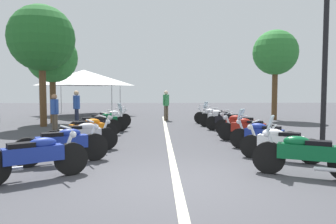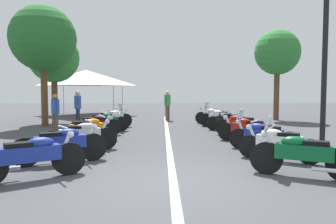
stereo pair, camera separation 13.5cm
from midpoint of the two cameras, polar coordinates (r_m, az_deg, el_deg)
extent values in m
plane|color=#424247|center=(6.30, 0.91, -12.28)|extent=(80.00, 80.00, 0.00)
cube|color=beige|center=(11.64, -0.31, -4.82)|extent=(20.46, 0.16, 0.01)
cylinder|color=black|center=(7.09, -17.09, -7.82)|extent=(0.49, 0.64, 0.67)
cube|color=navy|center=(6.87, -22.97, -6.79)|extent=(0.85, 1.08, 0.30)
ellipsoid|color=navy|center=(6.88, -21.54, -5.06)|extent=(0.50, 0.58, 0.22)
cube|color=black|center=(6.80, -24.83, -5.41)|extent=(0.48, 0.54, 0.12)
cylinder|color=silver|center=(7.02, -17.61, -5.46)|extent=(0.22, 0.28, 0.58)
cylinder|color=silver|center=(6.96, -17.98, -2.55)|extent=(0.54, 0.38, 0.04)
sphere|color=silver|center=(7.03, -16.78, -3.79)|extent=(0.14, 0.14, 0.14)
cylinder|color=silver|center=(7.03, -26.77, -9.01)|extent=(0.37, 0.50, 0.08)
cylinder|color=black|center=(8.37, -13.21, -5.97)|extent=(0.43, 0.67, 0.68)
cylinder|color=black|center=(8.12, -23.88, -6.49)|extent=(0.43, 0.67, 0.68)
cube|color=navy|center=(8.18, -18.49, -5.01)|extent=(0.77, 1.18, 0.30)
ellipsoid|color=navy|center=(8.19, -17.27, -3.57)|extent=(0.46, 0.58, 0.22)
cube|color=black|center=(8.12, -20.05, -3.83)|extent=(0.45, 0.55, 0.12)
cylinder|color=silver|center=(8.31, -13.64, -3.96)|extent=(0.19, 0.29, 0.58)
cylinder|color=silver|center=(8.26, -13.95, -1.49)|extent=(0.57, 0.31, 0.04)
sphere|color=silver|center=(8.31, -12.93, -2.55)|extent=(0.14, 0.14, 0.14)
cylinder|color=silver|center=(8.34, -21.82, -6.89)|extent=(0.32, 0.53, 0.08)
cylinder|color=black|center=(9.83, -11.08, -4.58)|extent=(0.40, 0.65, 0.65)
cylinder|color=black|center=(9.56, -19.82, -4.97)|extent=(0.40, 0.65, 0.65)
cube|color=silver|center=(9.64, -15.41, -3.73)|extent=(0.72, 1.15, 0.30)
ellipsoid|color=silver|center=(9.65, -14.38, -2.51)|extent=(0.45, 0.58, 0.22)
cube|color=black|center=(9.58, -16.72, -2.72)|extent=(0.43, 0.54, 0.12)
cylinder|color=silver|center=(9.77, -11.44, -2.86)|extent=(0.18, 0.29, 0.58)
cylinder|color=silver|center=(9.73, -11.70, -0.76)|extent=(0.58, 0.29, 0.04)
sphere|color=silver|center=(9.78, -10.83, -1.67)|extent=(0.14, 0.14, 0.14)
cylinder|color=silver|center=(9.78, -18.17, -5.32)|extent=(0.30, 0.53, 0.08)
cylinder|color=black|center=(11.40, -10.73, -3.45)|extent=(0.49, 0.61, 0.65)
cylinder|color=black|center=(10.83, -17.88, -3.94)|extent=(0.49, 0.61, 0.65)
cube|color=orange|center=(11.08, -14.23, -2.77)|extent=(0.88, 1.09, 0.30)
ellipsoid|color=orange|center=(11.12, -13.39, -1.69)|extent=(0.51, 0.57, 0.22)
cube|color=black|center=(10.97, -15.31, -1.90)|extent=(0.49, 0.54, 0.12)
cylinder|color=silver|center=(11.34, -11.02, -1.96)|extent=(0.22, 0.28, 0.58)
cylinder|color=silver|center=(11.30, -11.23, -0.16)|extent=(0.53, 0.39, 0.04)
sphere|color=silver|center=(11.37, -10.54, -0.93)|extent=(0.14, 0.14, 0.14)
cylinder|color=silver|center=(11.11, -16.71, -4.23)|extent=(0.38, 0.50, 0.08)
cylinder|color=black|center=(12.83, -9.96, -2.65)|extent=(0.41, 0.63, 0.64)
cylinder|color=black|center=(12.48, -15.92, -2.92)|extent=(0.41, 0.63, 0.64)
cube|color=black|center=(12.62, -12.91, -1.98)|extent=(0.71, 1.05, 0.30)
ellipsoid|color=black|center=(12.65, -12.13, -1.04)|extent=(0.46, 0.58, 0.22)
cube|color=black|center=(12.55, -13.89, -1.20)|extent=(0.45, 0.55, 0.12)
cylinder|color=silver|center=(12.79, -10.23, -1.33)|extent=(0.19, 0.29, 0.58)
cylinder|color=silver|center=(12.75, -10.42, 0.27)|extent=(0.57, 0.31, 0.04)
sphere|color=silver|center=(12.80, -9.77, -0.42)|extent=(0.14, 0.14, 0.14)
cylinder|color=silver|center=(12.73, -14.88, -3.21)|extent=(0.32, 0.53, 0.08)
cylinder|color=black|center=(14.06, -8.56, -2.08)|extent=(0.39, 0.64, 0.64)
cylinder|color=black|center=(13.70, -14.47, -2.32)|extent=(0.39, 0.64, 0.64)
cube|color=#0C592D|center=(13.84, -11.49, -1.46)|extent=(0.72, 1.14, 0.30)
ellipsoid|color=#0C592D|center=(13.87, -10.78, -0.61)|extent=(0.45, 0.58, 0.22)
cube|color=black|center=(13.78, -12.38, -0.75)|extent=(0.43, 0.54, 0.12)
cylinder|color=silver|center=(14.02, -8.81, -0.87)|extent=(0.18, 0.29, 0.58)
cylinder|color=silver|center=(13.98, -8.98, 0.59)|extent=(0.58, 0.29, 0.04)
sphere|color=silver|center=(14.04, -8.39, -0.04)|extent=(0.14, 0.14, 0.14)
cylinder|color=silver|center=(13.94, -13.42, -2.59)|extent=(0.30, 0.53, 0.08)
cube|color=silver|center=(14.00, -8.67, 0.89)|extent=(0.38, 0.26, 0.32)
cylinder|color=black|center=(15.62, -7.87, -1.47)|extent=(0.49, 0.61, 0.65)
cylinder|color=black|center=(14.98, -12.82, -1.75)|extent=(0.49, 0.61, 0.65)
cube|color=white|center=(15.27, -10.30, -0.94)|extent=(0.87, 1.08, 0.30)
ellipsoid|color=white|center=(15.34, -9.70, -0.16)|extent=(0.51, 0.58, 0.22)
cube|color=black|center=(15.16, -11.05, -0.30)|extent=(0.49, 0.54, 0.12)
cylinder|color=silver|center=(15.57, -8.07, -0.38)|extent=(0.22, 0.28, 0.58)
cylinder|color=silver|center=(15.53, -8.21, 0.94)|extent=(0.53, 0.39, 0.04)
sphere|color=silver|center=(15.61, -7.72, 0.37)|extent=(0.14, 0.14, 0.14)
cylinder|color=silver|center=(15.27, -12.07, -2.01)|extent=(0.38, 0.50, 0.08)
cylinder|color=black|center=(7.20, 16.68, -7.64)|extent=(0.42, 0.66, 0.67)
cube|color=#0C592D|center=(7.11, 22.47, -6.44)|extent=(0.73, 1.10, 0.30)
ellipsoid|color=#0C592D|center=(7.09, 21.06, -4.80)|extent=(0.46, 0.58, 0.22)
cube|color=black|center=(7.08, 24.30, -5.06)|extent=(0.45, 0.55, 0.12)
cylinder|color=silver|center=(7.14, 17.20, -5.30)|extent=(0.19, 0.29, 0.58)
cylinder|color=silver|center=(7.09, 17.58, -2.44)|extent=(0.57, 0.31, 0.04)
sphere|color=silver|center=(7.13, 16.35, -3.68)|extent=(0.14, 0.14, 0.14)
cylinder|color=silver|center=(6.99, 25.93, -9.06)|extent=(0.31, 0.53, 0.08)
cube|color=silver|center=(7.09, 16.95, -1.86)|extent=(0.38, 0.27, 0.32)
cylinder|color=black|center=(8.74, 13.99, -5.84)|extent=(0.44, 0.58, 0.60)
cylinder|color=black|center=(8.46, 23.30, -6.35)|extent=(0.44, 0.58, 0.60)
cube|color=white|center=(8.54, 18.59, -4.92)|extent=(0.81, 1.06, 0.30)
ellipsoid|color=white|center=(8.55, 17.44, -3.53)|extent=(0.50, 0.58, 0.22)
cube|color=black|center=(8.48, 20.08, -3.79)|extent=(0.47, 0.54, 0.12)
cylinder|color=silver|center=(8.68, 14.40, -3.91)|extent=(0.21, 0.28, 0.58)
cylinder|color=silver|center=(8.63, 14.69, -1.55)|extent=(0.55, 0.36, 0.04)
sphere|color=silver|center=(8.68, 13.72, -2.56)|extent=(0.14, 0.14, 0.14)
cylinder|color=silver|center=(8.34, 21.18, -7.07)|extent=(0.36, 0.51, 0.08)
cylinder|color=black|center=(10.07, 12.11, -4.52)|extent=(0.45, 0.58, 0.61)
cylinder|color=black|center=(9.70, 20.11, -4.99)|extent=(0.45, 0.58, 0.61)
cube|color=navy|center=(9.83, 16.05, -3.73)|extent=(0.83, 1.06, 0.30)
ellipsoid|color=navy|center=(9.86, 15.06, -2.52)|extent=(0.50, 0.58, 0.22)
cube|color=black|center=(9.76, 17.32, -2.74)|extent=(0.48, 0.54, 0.12)
cylinder|color=silver|center=(10.01, 12.46, -2.84)|extent=(0.22, 0.28, 0.58)
cylinder|color=silver|center=(9.97, 12.70, -0.80)|extent=(0.54, 0.37, 0.04)
sphere|color=silver|center=(10.03, 11.88, -1.68)|extent=(0.14, 0.14, 0.14)
cylinder|color=silver|center=(9.60, 18.20, -5.59)|extent=(0.37, 0.50, 0.08)
cube|color=silver|center=(9.99, 12.27, -0.38)|extent=(0.37, 0.30, 0.32)
cylinder|color=black|center=(11.56, 9.93, -3.38)|extent=(0.43, 0.61, 0.63)
cylinder|color=black|center=(11.18, 17.22, -3.73)|extent=(0.43, 0.61, 0.63)
cube|color=maroon|center=(11.33, 13.53, -2.66)|extent=(0.81, 1.12, 0.30)
ellipsoid|color=maroon|center=(11.35, 12.66, -1.62)|extent=(0.48, 0.58, 0.22)
cube|color=black|center=(11.26, 14.62, -1.80)|extent=(0.46, 0.55, 0.12)
cylinder|color=silver|center=(11.51, 10.23, -1.91)|extent=(0.21, 0.29, 0.58)
cylinder|color=silver|center=(11.46, 10.44, -0.13)|extent=(0.56, 0.34, 0.04)
sphere|color=silver|center=(11.52, 9.72, -0.90)|extent=(0.14, 0.14, 0.14)
cylinder|color=silver|center=(11.08, 15.51, -4.26)|extent=(0.34, 0.52, 0.08)
cylinder|color=black|center=(12.93, 9.30, -2.63)|extent=(0.46, 0.60, 0.62)
cylinder|color=black|center=(12.48, 15.27, -2.95)|extent=(0.46, 0.60, 0.62)
cube|color=maroon|center=(12.67, 12.24, -1.98)|extent=(0.81, 1.04, 0.30)
ellipsoid|color=maroon|center=(12.71, 11.49, -1.05)|extent=(0.50, 0.58, 0.22)
cube|color=black|center=(12.58, 13.20, -1.21)|extent=(0.48, 0.54, 0.12)
cylinder|color=silver|center=(12.88, 9.56, -1.32)|extent=(0.22, 0.28, 0.58)
cylinder|color=silver|center=(12.84, 9.74, 0.27)|extent=(0.54, 0.37, 0.04)
sphere|color=silver|center=(12.91, 9.11, -0.42)|extent=(0.14, 0.14, 0.14)
cylinder|color=silver|center=(12.40, 13.78, -3.40)|extent=(0.37, 0.50, 0.08)
cylinder|color=black|center=(14.44, 7.53, -1.94)|extent=(0.46, 0.60, 0.63)
cylinder|color=black|center=(13.95, 12.72, -2.20)|extent=(0.46, 0.60, 0.63)
cube|color=black|center=(14.16, 10.09, -1.35)|extent=(0.80, 1.03, 0.30)
ellipsoid|color=black|center=(14.21, 9.42, -0.52)|extent=(0.50, 0.58, 0.22)
cube|color=black|center=(14.07, 10.93, -0.66)|extent=(0.48, 0.54, 0.12)
cylinder|color=silver|center=(14.39, 7.75, -0.77)|extent=(0.22, 0.28, 0.58)
cylinder|color=silver|center=(14.35, 7.91, 0.66)|extent=(0.54, 0.37, 0.04)
sphere|color=silver|center=(14.42, 7.36, 0.04)|extent=(0.14, 0.14, 0.14)
cylinder|color=silver|center=(13.88, 11.40, -2.61)|extent=(0.37, 0.51, 0.08)
cylinder|color=black|center=(15.86, 6.28, -1.38)|extent=(0.45, 0.63, 0.65)
cylinder|color=black|center=(15.36, 11.49, -1.60)|extent=(0.45, 0.63, 0.65)
cube|color=white|center=(15.58, 8.85, -0.83)|extent=(0.82, 1.13, 0.30)
ellipsoid|color=white|center=(15.63, 8.23, -0.07)|extent=(0.49, 0.58, 0.22)
cube|color=black|center=(15.50, 9.62, -0.20)|extent=(0.47, 0.55, 0.12)
cylinder|color=silver|center=(15.82, 6.48, -0.31)|extent=(0.21, 0.29, 0.58)
cylinder|color=silver|center=(15.78, 6.63, 0.99)|extent=(0.56, 0.35, 0.04)
sphere|color=silver|center=(15.85, 6.12, 0.43)|extent=(0.14, 0.14, 0.14)
cylinder|color=silver|center=(15.29, 10.21, -1.98)|extent=(0.34, 0.52, 0.08)
cube|color=silver|center=(15.81, 6.36, 1.25)|extent=(0.37, 0.29, 0.32)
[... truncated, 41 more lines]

